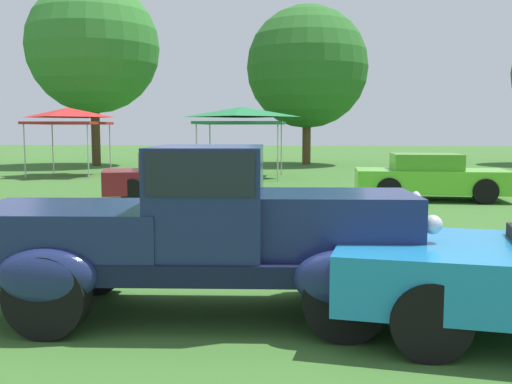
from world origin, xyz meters
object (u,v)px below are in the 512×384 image
(feature_pickup_truck, at_px, (201,229))
(show_car_lime, at_px, (430,177))
(canopy_tent_center_field, at_px, (241,114))
(show_car_burgundy, at_px, (176,177))
(canopy_tent_left_field, at_px, (68,115))

(feature_pickup_truck, bearing_deg, show_car_lime, 66.71)
(feature_pickup_truck, distance_m, canopy_tent_center_field, 16.72)
(canopy_tent_center_field, bearing_deg, feature_pickup_truck, -85.00)
(show_car_lime, distance_m, canopy_tent_center_field, 8.93)
(show_car_lime, relative_size, canopy_tent_center_field, 1.22)
(feature_pickup_truck, bearing_deg, canopy_tent_center_field, 95.00)
(show_car_burgundy, bearing_deg, canopy_tent_center_field, 82.35)
(show_car_burgundy, distance_m, canopy_tent_left_field, 9.64)
(feature_pickup_truck, distance_m, show_car_burgundy, 9.81)
(show_car_burgundy, relative_size, canopy_tent_center_field, 1.29)
(show_car_burgundy, xyz_separation_m, canopy_tent_center_field, (0.95, 7.07, 1.83))
(feature_pickup_truck, distance_m, show_car_lime, 10.90)
(canopy_tent_left_field, bearing_deg, show_car_lime, -28.33)
(canopy_tent_left_field, bearing_deg, show_car_burgundy, -50.80)
(feature_pickup_truck, height_order, canopy_tent_left_field, canopy_tent_left_field)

